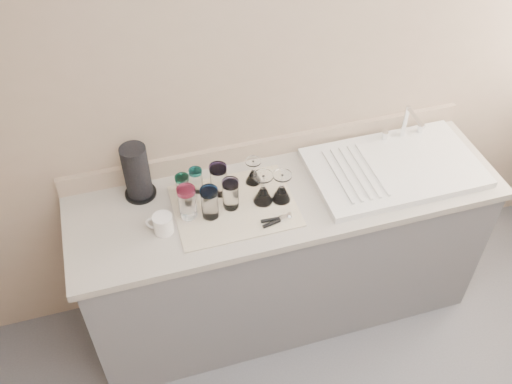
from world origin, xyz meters
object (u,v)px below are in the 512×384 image
object	(u,v)px
tumbler_blue	(210,203)
sink_unit	(394,167)
tumbler_magenta	(187,202)
goblet_front_right	(282,191)
tumbler_lavender	(231,194)
tumbler_teal	(183,187)
tumbler_purple	(219,180)
white_mug	(162,224)
tumbler_cyan	(196,180)
goblet_back_left	(253,175)
paper_towel_roll	(137,173)
can_opener	(276,220)
goblet_front_left	(263,192)

from	to	relation	value
tumbler_blue	sink_unit	bearing A→B (deg)	2.87
tumbler_magenta	goblet_front_right	world-z (taller)	tumbler_magenta
tumbler_lavender	tumbler_teal	bearing A→B (deg)	148.96
tumbler_purple	tumbler_magenta	xyz separation A→B (m)	(-0.17, -0.10, 0.00)
tumbler_magenta	tumbler_blue	bearing A→B (deg)	-16.62
sink_unit	white_mug	xyz separation A→B (m)	(-1.15, -0.07, 0.03)
tumbler_teal	tumbler_purple	size ratio (longest dim) A/B	0.80
tumbler_cyan	goblet_back_left	world-z (taller)	goblet_back_left
sink_unit	tumbler_magenta	world-z (taller)	sink_unit
tumbler_cyan	paper_towel_roll	xyz separation A→B (m)	(-0.26, 0.06, 0.06)
goblet_front_right	paper_towel_roll	bearing A→B (deg)	159.82
tumbler_cyan	white_mug	distance (m)	0.28
tumbler_teal	paper_towel_roll	distance (m)	0.22
tumbler_blue	tumbler_teal	bearing A→B (deg)	122.21
sink_unit	tumbler_magenta	size ratio (longest dim) A/B	4.99
tumbler_cyan	goblet_back_left	bearing A→B (deg)	-4.48
tumbler_magenta	tumbler_blue	distance (m)	0.10
can_opener	white_mug	size ratio (longest dim) A/B	1.05
tumbler_magenta	goblet_front_right	xyz separation A→B (m)	(0.43, -0.02, -0.03)
goblet_front_left	paper_towel_roll	world-z (taller)	paper_towel_roll
tumbler_cyan	can_opener	xyz separation A→B (m)	(0.30, -0.30, -0.05)
tumbler_purple	tumbler_magenta	world-z (taller)	tumbler_magenta
goblet_front_left	can_opener	bearing A→B (deg)	-82.09
tumbler_magenta	white_mug	distance (m)	0.14
goblet_back_left	goblet_front_right	world-z (taller)	goblet_front_right
tumbler_lavender	goblet_front_left	xyz separation A→B (m)	(0.15, -0.01, -0.02)
tumbler_teal	tumbler_magenta	xyz separation A→B (m)	(-0.00, -0.12, 0.02)
tumbler_blue	goblet_front_left	distance (m)	0.25
tumbler_blue	paper_towel_roll	bearing A→B (deg)	140.38
tumbler_purple	goblet_back_left	xyz separation A→B (m)	(0.17, 0.03, -0.04)
sink_unit	can_opener	xyz separation A→B (m)	(-0.66, -0.17, -0.00)
tumbler_teal	goblet_front_right	distance (m)	0.45
goblet_back_left	goblet_front_left	size ratio (longest dim) A/B	0.82
tumbler_magenta	goblet_back_left	xyz separation A→B (m)	(0.34, 0.13, -0.04)
tumbler_magenta	white_mug	xyz separation A→B (m)	(-0.12, -0.05, -0.05)
tumbler_magenta	goblet_front_left	world-z (taller)	tumbler_magenta
tumbler_cyan	tumbler_magenta	xyz separation A→B (m)	(-0.07, -0.15, 0.02)
tumbler_cyan	sink_unit	bearing A→B (deg)	-7.72
tumbler_cyan	can_opener	world-z (taller)	tumbler_cyan
tumbler_cyan	tumbler_magenta	distance (m)	0.17
tumbler_magenta	goblet_back_left	bearing A→B (deg)	20.45
goblet_front_left	paper_towel_roll	xyz separation A→B (m)	(-0.53, 0.21, 0.07)
tumbler_purple	white_mug	distance (m)	0.33
white_mug	can_opener	bearing A→B (deg)	-11.07
tumbler_purple	tumbler_lavender	world-z (taller)	tumbler_purple
tumbler_lavender	goblet_front_right	distance (m)	0.24
tumbler_cyan	goblet_back_left	distance (m)	0.27
sink_unit	goblet_front_right	xyz separation A→B (m)	(-0.60, -0.04, 0.04)
goblet_back_left	goblet_front_left	bearing A→B (deg)	-87.25
goblet_back_left	tumbler_purple	bearing A→B (deg)	-171.62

